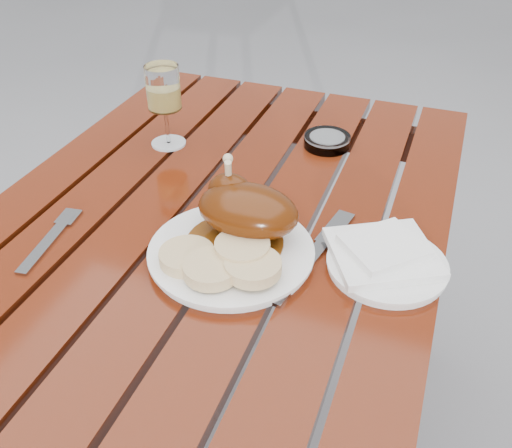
% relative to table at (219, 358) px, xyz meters
% --- Properties ---
extents(table, '(0.80, 1.20, 0.75)m').
position_rel_table_xyz_m(table, '(0.00, 0.00, 0.00)').
color(table, maroon).
rests_on(table, ground).
extents(dinner_plate, '(0.27, 0.27, 0.02)m').
position_rel_table_xyz_m(dinner_plate, '(0.08, -0.09, 0.38)').
color(dinner_plate, white).
rests_on(dinner_plate, table).
extents(roast_duck, '(0.17, 0.17, 0.12)m').
position_rel_table_xyz_m(roast_duck, '(0.08, -0.05, 0.44)').
color(roast_duck, '#60300B').
rests_on(roast_duck, dinner_plate).
extents(bread_dumplings, '(0.19, 0.14, 0.03)m').
position_rel_table_xyz_m(bread_dumplings, '(0.08, -0.14, 0.41)').
color(bread_dumplings, '#DAC085').
rests_on(bread_dumplings, dinner_plate).
extents(wine_glass, '(0.07, 0.07, 0.17)m').
position_rel_table_xyz_m(wine_glass, '(-0.19, 0.22, 0.46)').
color(wine_glass, '#F3D96E').
rests_on(wine_glass, table).
extents(side_plate, '(0.24, 0.24, 0.02)m').
position_rel_table_xyz_m(side_plate, '(0.32, -0.04, 0.38)').
color(side_plate, white).
rests_on(side_plate, table).
extents(napkin, '(0.21, 0.20, 0.01)m').
position_rel_table_xyz_m(napkin, '(0.31, -0.03, 0.40)').
color(napkin, white).
rests_on(napkin, side_plate).
extents(ashtray, '(0.13, 0.13, 0.02)m').
position_rel_table_xyz_m(ashtray, '(0.13, 0.32, 0.39)').
color(ashtray, '#B2B7BC').
rests_on(ashtray, table).
extents(fork, '(0.04, 0.17, 0.01)m').
position_rel_table_xyz_m(fork, '(-0.22, -0.17, 0.38)').
color(fork, gray).
rests_on(fork, table).
extents(knife, '(0.06, 0.23, 0.01)m').
position_rel_table_xyz_m(knife, '(0.20, -0.07, 0.38)').
color(knife, gray).
rests_on(knife, table).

